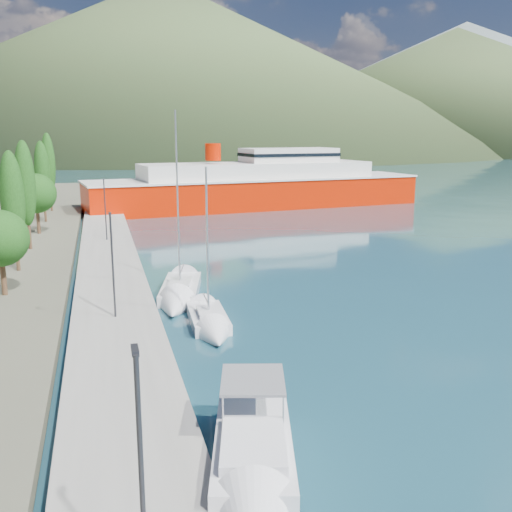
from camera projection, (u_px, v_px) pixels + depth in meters
name	position (u px, v px, depth m)	size (l,w,h in m)	color
ground	(139.00, 181.00, 137.26)	(1400.00, 1400.00, 0.00)	#1B4554
quay	(110.00, 270.00, 46.26)	(5.00, 88.00, 0.80)	gray
hills_far	(231.00, 72.00, 627.01)	(1480.00, 900.00, 180.00)	slate
hills_near	(255.00, 77.00, 390.37)	(1010.00, 520.00, 115.00)	#40542D
tree_row	(24.00, 197.00, 50.20)	(4.21, 61.53, 10.65)	#47301E
lamp_posts	(112.00, 257.00, 33.69)	(0.15, 47.49, 6.06)	#2D2D33
motor_cruiser	(254.00, 484.00, 17.72)	(4.82, 9.37, 3.32)	black
sailboat_near	(212.00, 328.00, 32.72)	(2.48, 7.19, 10.19)	silver
sailboat_mid	(178.00, 299.00, 38.37)	(4.62, 9.86, 13.74)	silver
ferry	(259.00, 187.00, 88.07)	(53.04, 17.73, 10.34)	#C41800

